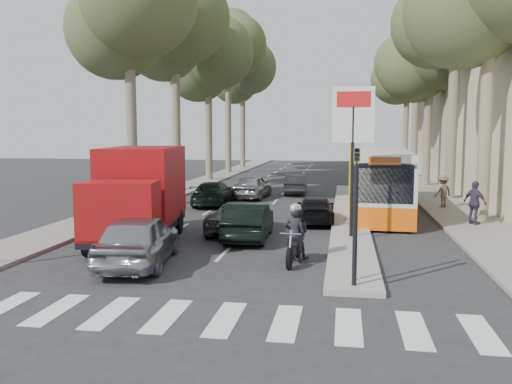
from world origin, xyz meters
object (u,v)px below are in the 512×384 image
(city_bus, at_px, (381,179))
(red_truck, at_px, (139,193))
(silver_hatchback, at_px, (139,239))
(motorcycle, at_px, (296,235))
(dark_hatchback, at_px, (249,221))

(city_bus, bearing_deg, red_truck, -132.72)
(city_bus, bearing_deg, silver_hatchback, -119.98)
(red_truck, height_order, motorcycle, red_truck)
(silver_hatchback, bearing_deg, dark_hatchback, -127.97)
(red_truck, bearing_deg, dark_hatchback, 7.92)
(dark_hatchback, relative_size, red_truck, 0.62)
(city_bus, bearing_deg, motorcycle, -103.69)
(silver_hatchback, relative_size, motorcycle, 2.15)
(red_truck, relative_size, city_bus, 0.56)
(dark_hatchback, xyz_separation_m, red_truck, (-3.81, -1.08, 1.12))
(silver_hatchback, relative_size, red_truck, 0.70)
(red_truck, distance_m, motorcycle, 6.28)
(red_truck, xyz_separation_m, city_bus, (9.11, 8.94, -0.17))
(silver_hatchback, bearing_deg, red_truck, -76.83)
(silver_hatchback, relative_size, dark_hatchback, 1.11)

